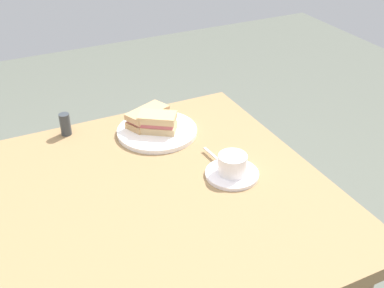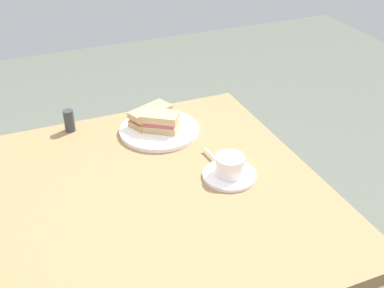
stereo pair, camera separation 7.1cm
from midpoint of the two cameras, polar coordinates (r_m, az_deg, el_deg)
The scene contains 8 objects.
dining_table at distance 1.31m, azimuth -10.91°, elevation -11.72°, with size 1.26×0.90×0.72m.
sandwich_plate at distance 1.51m, azimuth -2.48°, elevation 1.61°, with size 0.25×0.25×0.01m, color white.
sandwich_front at distance 1.49m, azimuth -2.42°, elevation 2.63°, with size 0.13×0.12×0.06m.
sandwich_back at distance 1.53m, azimuth -3.53°, elevation 3.31°, with size 0.15×0.11×0.05m.
coffee_saucer at distance 1.32m, azimuth 5.93°, elevation -3.66°, with size 0.15×0.15×0.01m, color white.
coffee_cup at distance 1.30m, azimuth 6.01°, elevation -2.41°, with size 0.08×0.10×0.05m.
spoon at distance 1.37m, azimuth 4.29°, elevation -1.81°, with size 0.02×0.10×0.01m.
salt_shaker at distance 1.54m, azimuth -12.86°, elevation 2.66°, with size 0.03×0.03×0.07m, color #33383D.
Camera 2 is at (0.10, 0.96, 1.49)m, focal length 45.75 mm.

